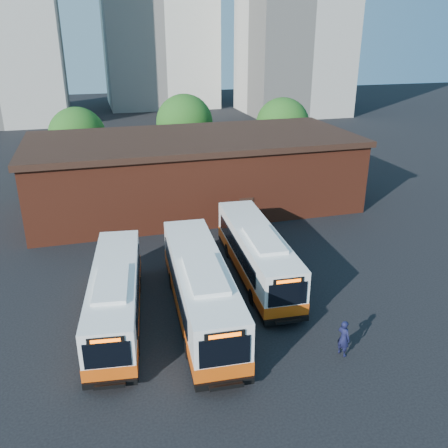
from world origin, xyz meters
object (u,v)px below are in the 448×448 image
object	(u,v)px
bus_midwest	(200,290)
bus_mideast	(257,255)
transit_worker	(344,338)
bus_west	(116,298)

from	to	relation	value
bus_midwest	bus_mideast	size ratio (longest dim) A/B	1.06
bus_mideast	bus_midwest	bearing A→B (deg)	-138.57
bus_midwest	bus_mideast	xyz separation A→B (m)	(4.55, 3.56, -0.09)
bus_midwest	transit_worker	xyz separation A→B (m)	(5.96, -5.30, -0.65)
bus_west	transit_worker	size ratio (longest dim) A/B	6.17
bus_midwest	transit_worker	size ratio (longest dim) A/B	6.82
bus_west	bus_mideast	world-z (taller)	bus_mideast
transit_worker	bus_mideast	bearing A→B (deg)	-12.19
transit_worker	bus_midwest	bearing A→B (deg)	27.11
bus_west	bus_midwest	distance (m)	4.63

